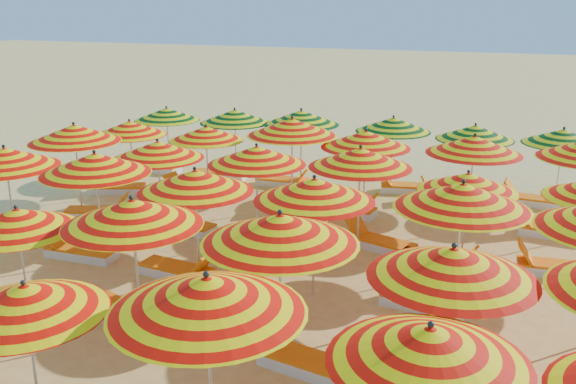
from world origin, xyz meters
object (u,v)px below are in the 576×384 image
object	(u,v)px
umbrella_3	(207,295)
umbrella_9	(280,229)
lounger_11	(179,271)
lounger_13	(99,212)
umbrella_33	(393,125)
lounger_8	(410,384)
umbrella_26	(292,127)
lounger_15	(379,243)
umbrella_2	(25,299)
lounger_14	(183,225)
umbrella_7	(17,220)
umbrella_20	(257,155)
lounger_23	(156,167)
lounger_24	(222,174)
umbrella_35	(563,137)
lounger_10	(80,251)
umbrella_24	(130,128)
lounger_16	(437,263)
umbrella_18	(74,133)
lounger_19	(191,194)
umbrella_4	(429,345)
umbrella_25	(206,134)
umbrella_28	(474,145)
umbrella_32	(301,118)
lounger_18	(115,188)
lounger_20	(306,207)
umbrella_30	(167,114)
umbrella_22	(468,182)
umbrella_31	(235,116)
umbrella_10	(453,263)
lounger_12	(422,301)
lounger_28	(533,200)
umbrella_19	(158,150)
lounger_22	(552,231)
lounger_21	(347,209)
lounger_26	(407,188)
lounger_17	(555,268)
lounger_6	(123,314)
umbrella_34	(475,133)
umbrella_12	(5,158)
umbrella_13	(95,164)
umbrella_8	(132,213)
umbrella_16	(462,196)
umbrella_21	(360,158)
umbrella_15	(314,190)
umbrella_27	(366,139)

from	to	relation	value
umbrella_3	umbrella_9	world-z (taller)	umbrella_9
lounger_11	lounger_13	world-z (taller)	same
umbrella_33	lounger_8	distance (m)	10.87
umbrella_26	lounger_15	bearing A→B (deg)	-37.13
umbrella_2	lounger_14	size ratio (longest dim) A/B	1.28
umbrella_9	umbrella_3	bearing A→B (deg)	-92.23
umbrella_7	umbrella_33	size ratio (longest dim) A/B	0.98
umbrella_20	umbrella_26	world-z (taller)	umbrella_26
lounger_23	lounger_24	bearing A→B (deg)	-178.07
umbrella_9	umbrella_35	distance (m)	11.35
lounger_10	lounger_14	size ratio (longest dim) A/B	0.96
umbrella_24	lounger_16	xyz separation A→B (m)	(9.54, -2.81, -1.92)
umbrella_18	lounger_19	xyz separation A→B (m)	(2.21, 2.33, -2.17)
umbrella_4	lounger_23	xyz separation A→B (m)	(-10.84, 12.55, -2.03)
lounger_8	lounger_10	world-z (taller)	same
umbrella_25	umbrella_28	world-z (taller)	umbrella_28
umbrella_32	lounger_8	bearing A→B (deg)	-63.77
lounger_18	lounger_20	size ratio (longest dim) A/B	1.01
lounger_18	umbrella_35	bearing A→B (deg)	172.67
umbrella_30	lounger_16	world-z (taller)	umbrella_30
umbrella_22	umbrella_31	size ratio (longest dim) A/B	1.17
umbrella_4	umbrella_25	distance (m)	12.66
umbrella_10	lounger_12	distance (m)	3.73
lounger_12	lounger_28	world-z (taller)	same
umbrella_19	lounger_24	xyz separation A→B (m)	(-0.58, 5.02, -2.02)
lounger_22	lounger_21	bearing A→B (deg)	7.80
lounger_16	lounger_26	distance (m)	5.91
umbrella_10	lounger_20	world-z (taller)	umbrella_10
umbrella_4	umbrella_32	xyz separation A→B (m)	(-5.47, 12.45, 0.06)
lounger_15	lounger_17	world-z (taller)	same
lounger_6	umbrella_18	bearing A→B (deg)	154.43
umbrella_34	umbrella_12	bearing A→B (deg)	-143.55
umbrella_13	lounger_8	distance (m)	8.39
umbrella_31	umbrella_8	bearing A→B (deg)	-76.70
umbrella_16	umbrella_21	bearing A→B (deg)	133.88
lounger_10	lounger_22	world-z (taller)	same
lounger_13	lounger_23	bearing A→B (deg)	84.24
umbrella_21	lounger_23	size ratio (longest dim) A/B	1.67
umbrella_15	umbrella_28	world-z (taller)	umbrella_28
umbrella_20	lounger_8	xyz separation A→B (m)	(4.55, -5.17, -2.07)
umbrella_27	lounger_14	xyz separation A→B (m)	(-4.27, -2.43, -2.09)
umbrella_19	umbrella_4	bearing A→B (deg)	-43.92
lounger_21	lounger_24	xyz separation A→B (m)	(-4.85, 2.21, 0.00)
umbrella_12	lounger_20	distance (m)	7.90
umbrella_13	umbrella_15	size ratio (longest dim) A/B	0.96
lounger_19	lounger_24	world-z (taller)	same
umbrella_15	lounger_28	distance (m)	9.12
umbrella_32	lounger_19	bearing A→B (deg)	-139.51
umbrella_19	umbrella_28	bearing A→B (deg)	19.63
umbrella_13	umbrella_16	distance (m)	7.95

